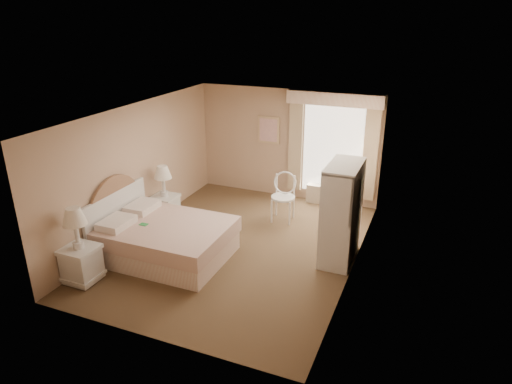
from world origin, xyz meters
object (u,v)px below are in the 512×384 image
at_px(bed, 162,238).
at_px(nightstand_far, 165,201).
at_px(round_table, 343,191).
at_px(cafe_chair, 284,193).
at_px(armoire, 341,221).
at_px(nightstand_near, 80,255).

bearing_deg(bed, nightstand_far, 120.27).
xyz_separation_m(round_table, cafe_chair, (-1.03, -0.91, 0.15)).
xyz_separation_m(nightstand_far, cafe_chair, (2.21, 1.05, 0.14)).
xyz_separation_m(nightstand_far, armoire, (3.65, -0.14, 0.27)).
bearing_deg(cafe_chair, nightstand_near, -127.81).
relative_size(round_table, cafe_chair, 0.65).
xyz_separation_m(bed, nightstand_near, (-0.72, -1.20, 0.12)).
distance_m(round_table, cafe_chair, 1.39).
xyz_separation_m(bed, round_table, (2.52, 3.20, 0.08)).
distance_m(cafe_chair, armoire, 1.88).
height_order(bed, nightstand_far, bed).
bearing_deg(nightstand_far, armoire, -2.16).
bearing_deg(nightstand_far, nightstand_near, -90.00).
relative_size(nightstand_far, round_table, 1.82).
bearing_deg(bed, nightstand_near, -121.08).
height_order(nightstand_near, cafe_chair, nightstand_near).
relative_size(bed, cafe_chair, 2.11).
bearing_deg(bed, cafe_chair, 56.97).
bearing_deg(armoire, bed, -159.47).
height_order(round_table, cafe_chair, cafe_chair).
height_order(nightstand_near, armoire, armoire).
distance_m(bed, nightstand_near, 1.40).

